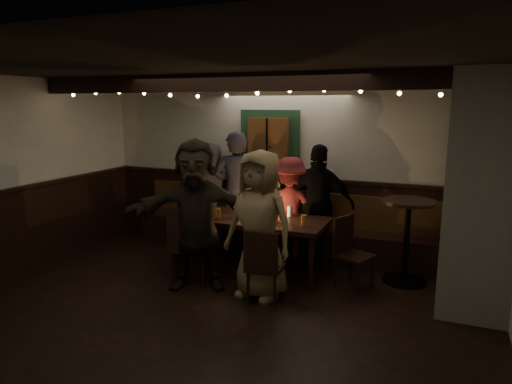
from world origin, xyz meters
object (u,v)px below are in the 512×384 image
at_px(person_f, 196,215).
at_px(chair_near_left, 188,241).
at_px(person_a, 210,196).
at_px(person_d, 290,209).
at_px(dining_table, 250,222).
at_px(person_b, 236,192).
at_px(person_g, 260,225).
at_px(chair_end, 349,248).
at_px(person_e, 319,204).
at_px(person_c, 262,205).
at_px(chair_near_right, 263,263).
at_px(high_top, 407,231).

bearing_deg(person_f, chair_near_left, 157.31).
distance_m(person_a, person_d, 1.34).
bearing_deg(person_d, dining_table, 49.33).
bearing_deg(person_b, dining_table, 111.03).
bearing_deg(person_b, person_g, 107.64).
bearing_deg(person_d, chair_end, 133.51).
bearing_deg(chair_near_left, person_e, 48.61).
relative_size(chair_end, person_c, 0.58).
relative_size(dining_table, chair_near_right, 2.39).
relative_size(chair_near_left, high_top, 0.95).
height_order(person_d, person_f, person_f).
height_order(chair_near_left, person_c, person_c).
bearing_deg(person_e, person_c, -7.39).
xyz_separation_m(person_d, person_f, (-0.73, -1.43, 0.17)).
relative_size(chair_near_left, person_e, 0.60).
distance_m(dining_table, chair_near_right, 1.11).
bearing_deg(person_g, chair_end, 46.74).
xyz_separation_m(chair_near_right, person_e, (0.20, 1.60, 0.36)).
relative_size(person_b, person_g, 1.06).
bearing_deg(person_g, person_e, 85.68).
bearing_deg(person_g, person_c, 119.31).
relative_size(chair_near_right, high_top, 0.81).
distance_m(person_b, person_f, 1.47).
relative_size(chair_end, high_top, 0.82).
bearing_deg(person_e, chair_near_right, 79.97).
bearing_deg(person_b, person_c, 171.26).
bearing_deg(chair_end, person_g, -141.82).
height_order(person_a, person_f, person_f).
xyz_separation_m(person_b, person_g, (0.97, -1.44, -0.06)).
bearing_deg(high_top, chair_near_right, -137.54).
distance_m(chair_near_left, person_b, 1.51).
bearing_deg(chair_near_right, person_f, 170.84).
bearing_deg(dining_table, person_d, 61.22).
xyz_separation_m(chair_end, person_c, (-1.47, 0.78, 0.26)).
height_order(dining_table, person_a, person_a).
height_order(dining_table, chair_end, dining_table).
xyz_separation_m(high_top, person_a, (-2.97, 0.33, 0.15)).
distance_m(person_a, person_g, 2.04).
relative_size(chair_near_left, person_g, 0.59).
xyz_separation_m(person_e, person_f, (-1.14, -1.45, 0.07)).
distance_m(person_a, person_b, 0.47).
distance_m(high_top, person_a, 3.00).
distance_m(chair_end, person_c, 1.68).
height_order(person_e, person_g, person_g).
distance_m(person_c, person_g, 1.60).
bearing_deg(dining_table, person_c, 99.08).
xyz_separation_m(person_c, person_d, (0.47, -0.09, -0.00)).
height_order(person_d, person_e, person_e).
distance_m(chair_near_right, person_g, 0.44).
bearing_deg(chair_near_right, person_b, 123.94).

